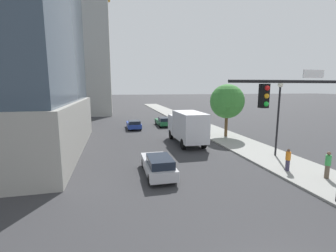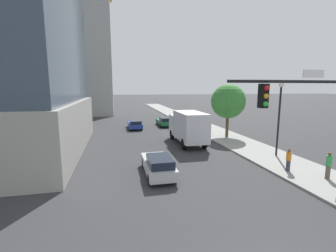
{
  "view_description": "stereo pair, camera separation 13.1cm",
  "coord_description": "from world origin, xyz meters",
  "px_view_note": "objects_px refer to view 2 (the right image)",
  "views": [
    {
      "loc": [
        -5.07,
        -4.59,
        6.0
      ],
      "look_at": [
        -1.63,
        10.15,
        3.52
      ],
      "focal_mm": 25.11,
      "sensor_mm": 36.0,
      "label": 1
    },
    {
      "loc": [
        -4.95,
        -4.61,
        6.0
      ],
      "look_at": [
        -1.63,
        10.15,
        3.52
      ],
      "focal_mm": 25.11,
      "sensor_mm": 36.0,
      "label": 2
    }
  ],
  "objects_px": {
    "pedestrian_green_shirt": "(329,165)",
    "car_blue": "(135,124)",
    "street_tree": "(228,101)",
    "car_silver": "(158,165)",
    "traffic_light_pole": "(314,113)",
    "construction_building": "(76,39)",
    "street_lamp": "(280,109)",
    "car_green": "(164,121)",
    "box_truck": "(188,126)",
    "pedestrian_orange_shirt": "(289,160)"
  },
  "relations": [
    {
      "from": "street_tree",
      "to": "car_silver",
      "type": "height_order",
      "value": "street_tree"
    },
    {
      "from": "street_tree",
      "to": "car_silver",
      "type": "relative_size",
      "value": 1.32
    },
    {
      "from": "traffic_light_pole",
      "to": "pedestrian_orange_shirt",
      "type": "height_order",
      "value": "traffic_light_pole"
    },
    {
      "from": "street_tree",
      "to": "pedestrian_orange_shirt",
      "type": "relative_size",
      "value": 3.96
    },
    {
      "from": "pedestrian_orange_shirt",
      "to": "pedestrian_green_shirt",
      "type": "xyz_separation_m",
      "value": [
        1.47,
        -1.82,
        0.12
      ]
    },
    {
      "from": "street_lamp",
      "to": "car_silver",
      "type": "xyz_separation_m",
      "value": [
        -10.8,
        -2.02,
        -3.48
      ]
    },
    {
      "from": "construction_building",
      "to": "street_lamp",
      "type": "height_order",
      "value": "construction_building"
    },
    {
      "from": "street_tree",
      "to": "car_green",
      "type": "xyz_separation_m",
      "value": [
        -5.63,
        10.18,
        -3.65
      ]
    },
    {
      "from": "pedestrian_green_shirt",
      "to": "street_tree",
      "type": "bearing_deg",
      "value": 90.76
    },
    {
      "from": "traffic_light_pole",
      "to": "box_truck",
      "type": "xyz_separation_m",
      "value": [
        -1.53,
        14.43,
        -2.86
      ]
    },
    {
      "from": "construction_building",
      "to": "car_green",
      "type": "height_order",
      "value": "construction_building"
    },
    {
      "from": "car_green",
      "to": "pedestrian_orange_shirt",
      "type": "height_order",
      "value": "pedestrian_orange_shirt"
    },
    {
      "from": "traffic_light_pole",
      "to": "construction_building",
      "type": "bearing_deg",
      "value": 109.32
    },
    {
      "from": "box_truck",
      "to": "pedestrian_green_shirt",
      "type": "distance_m",
      "value": 13.06
    },
    {
      "from": "pedestrian_orange_shirt",
      "to": "car_blue",
      "type": "bearing_deg",
      "value": 113.77
    },
    {
      "from": "street_lamp",
      "to": "box_truck",
      "type": "distance_m",
      "value": 9.05
    },
    {
      "from": "car_blue",
      "to": "box_truck",
      "type": "bearing_deg",
      "value": -66.3
    },
    {
      "from": "pedestrian_orange_shirt",
      "to": "street_lamp",
      "type": "bearing_deg",
      "value": 63.98
    },
    {
      "from": "street_tree",
      "to": "car_silver",
      "type": "distance_m",
      "value": 15.18
    },
    {
      "from": "construction_building",
      "to": "car_silver",
      "type": "height_order",
      "value": "construction_building"
    },
    {
      "from": "traffic_light_pole",
      "to": "car_silver",
      "type": "distance_m",
      "value": 9.63
    },
    {
      "from": "street_lamp",
      "to": "pedestrian_green_shirt",
      "type": "xyz_separation_m",
      "value": [
        -0.25,
        -5.35,
        -3.17
      ]
    },
    {
      "from": "box_truck",
      "to": "car_silver",
      "type": "bearing_deg",
      "value": -119.57
    },
    {
      "from": "car_green",
      "to": "pedestrian_green_shirt",
      "type": "xyz_separation_m",
      "value": [
        5.82,
        -24.01,
        0.34
      ]
    },
    {
      "from": "pedestrian_green_shirt",
      "to": "street_lamp",
      "type": "bearing_deg",
      "value": 87.29
    },
    {
      "from": "street_lamp",
      "to": "box_truck",
      "type": "relative_size",
      "value": 0.88
    },
    {
      "from": "car_silver",
      "to": "car_green",
      "type": "relative_size",
      "value": 0.99
    },
    {
      "from": "construction_building",
      "to": "car_silver",
      "type": "relative_size",
      "value": 8.57
    },
    {
      "from": "box_truck",
      "to": "pedestrian_orange_shirt",
      "type": "relative_size",
      "value": 4.54
    },
    {
      "from": "box_truck",
      "to": "pedestrian_green_shirt",
      "type": "relative_size",
      "value": 4.02
    },
    {
      "from": "traffic_light_pole",
      "to": "street_tree",
      "type": "xyz_separation_m",
      "value": [
        4.1,
        16.59,
        -0.45
      ]
    },
    {
      "from": "street_lamp",
      "to": "pedestrian_orange_shirt",
      "type": "bearing_deg",
      "value": -116.02
    },
    {
      "from": "car_blue",
      "to": "pedestrian_orange_shirt",
      "type": "height_order",
      "value": "pedestrian_orange_shirt"
    },
    {
      "from": "traffic_light_pole",
      "to": "pedestrian_green_shirt",
      "type": "bearing_deg",
      "value": 32.84
    },
    {
      "from": "construction_building",
      "to": "car_green",
      "type": "relative_size",
      "value": 8.5
    },
    {
      "from": "car_blue",
      "to": "traffic_light_pole",
      "type": "bearing_deg",
      "value": -76.05
    },
    {
      "from": "car_green",
      "to": "box_truck",
      "type": "relative_size",
      "value": 0.67
    },
    {
      "from": "traffic_light_pole",
      "to": "car_silver",
      "type": "relative_size",
      "value": 1.45
    },
    {
      "from": "car_blue",
      "to": "pedestrian_green_shirt",
      "type": "height_order",
      "value": "pedestrian_green_shirt"
    },
    {
      "from": "construction_building",
      "to": "pedestrian_orange_shirt",
      "type": "relative_size",
      "value": 25.74
    },
    {
      "from": "construction_building",
      "to": "pedestrian_orange_shirt",
      "type": "xyz_separation_m",
      "value": [
        19.92,
        -44.2,
        -15.68
      ]
    },
    {
      "from": "traffic_light_pole",
      "to": "street_lamp",
      "type": "xyz_separation_m",
      "value": [
        4.54,
        8.11,
        -0.58
      ]
    },
    {
      "from": "traffic_light_pole",
      "to": "street_tree",
      "type": "distance_m",
      "value": 17.1
    },
    {
      "from": "pedestrian_green_shirt",
      "to": "car_blue",
      "type": "bearing_deg",
      "value": 115.18
    },
    {
      "from": "car_silver",
      "to": "pedestrian_orange_shirt",
      "type": "height_order",
      "value": "pedestrian_orange_shirt"
    },
    {
      "from": "street_lamp",
      "to": "street_tree",
      "type": "height_order",
      "value": "street_lamp"
    },
    {
      "from": "street_lamp",
      "to": "car_blue",
      "type": "distance_m",
      "value": 20.52
    },
    {
      "from": "street_lamp",
      "to": "car_blue",
      "type": "relative_size",
      "value": 1.41
    },
    {
      "from": "street_lamp",
      "to": "construction_building",
      "type": "bearing_deg",
      "value": 118.01
    },
    {
      "from": "car_blue",
      "to": "car_silver",
      "type": "xyz_separation_m",
      "value": [
        -0.0,
        -19.1,
        0.1
      ]
    }
  ]
}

